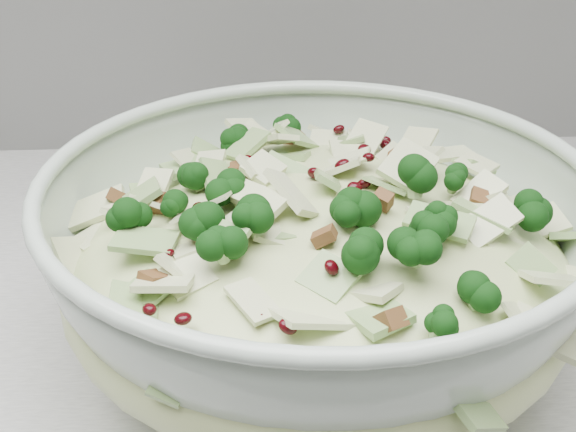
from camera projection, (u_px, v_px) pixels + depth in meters
name	position (u px, v px, depth m)	size (l,w,h in m)	color
mixing_bowl	(318.00, 268.00, 0.52)	(0.45, 0.45, 0.14)	#ACBDAE
salad	(319.00, 238.00, 0.51)	(0.45, 0.45, 0.14)	beige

